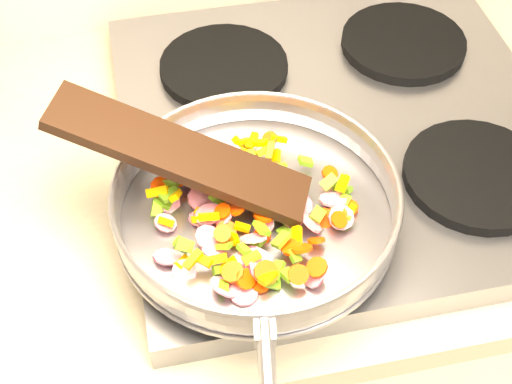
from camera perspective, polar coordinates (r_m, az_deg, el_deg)
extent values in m
cube|color=#939399|center=(1.02, 6.71, 4.83)|extent=(0.60, 0.60, 0.04)
cylinder|color=black|center=(0.88, 0.66, -1.43)|extent=(0.19, 0.19, 0.02)
cylinder|color=black|center=(0.96, 17.28, 1.31)|extent=(0.19, 0.19, 0.02)
cylinder|color=black|center=(1.07, -2.59, 9.98)|extent=(0.19, 0.19, 0.02)
cylinder|color=black|center=(1.14, 11.71, 11.63)|extent=(0.19, 0.19, 0.02)
cylinder|color=#9E9EA5|center=(0.86, 0.00, -1.90)|extent=(0.34, 0.34, 0.01)
torus|color=#9E9EA5|center=(0.84, 0.00, -0.77)|extent=(0.37, 0.37, 0.05)
torus|color=#9E9EA5|center=(0.82, 0.00, 0.18)|extent=(0.34, 0.34, 0.01)
cube|color=#9E9EA5|center=(0.72, 0.70, -11.03)|extent=(0.03, 0.03, 0.02)
cylinder|color=#FB3D02|center=(0.87, -6.20, 1.20)|extent=(0.03, 0.03, 0.02)
cube|color=#609716|center=(0.90, -4.33, 3.44)|extent=(0.02, 0.02, 0.02)
cylinder|color=#FB3D02|center=(0.78, -0.88, -6.98)|extent=(0.03, 0.03, 0.02)
cylinder|color=#DA1541|center=(0.84, 0.65, -2.61)|extent=(0.03, 0.03, 0.02)
cube|color=#E99E00|center=(0.84, -6.46, -0.27)|extent=(0.02, 0.02, 0.02)
cylinder|color=#FB3D02|center=(0.83, -2.41, -3.10)|extent=(0.04, 0.03, 0.02)
cube|color=#E99E00|center=(0.83, -7.20, -2.38)|extent=(0.02, 0.02, 0.01)
cube|color=#609716|center=(0.86, -1.63, 0.23)|extent=(0.02, 0.02, 0.02)
cylinder|color=#FB3D02|center=(0.89, 5.93, 1.49)|extent=(0.03, 0.03, 0.01)
cylinder|color=#DA1541|center=(0.82, -3.82, -3.69)|extent=(0.04, 0.04, 0.02)
cube|color=#E99E00|center=(0.82, -3.80, -1.99)|extent=(0.03, 0.01, 0.01)
cube|color=#E99E00|center=(0.89, -4.64, 2.67)|extent=(0.02, 0.02, 0.01)
cylinder|color=#FB3D02|center=(0.80, 3.60, -4.51)|extent=(0.04, 0.03, 0.02)
cylinder|color=#FB3D02|center=(0.81, -2.71, -3.37)|extent=(0.03, 0.03, 0.02)
cube|color=#609716|center=(0.89, 3.98, 2.46)|extent=(0.02, 0.02, 0.01)
cylinder|color=#FB3D02|center=(0.83, 0.48, -3.53)|extent=(0.03, 0.03, 0.02)
cylinder|color=#DA1541|center=(0.79, 0.08, -5.60)|extent=(0.05, 0.05, 0.01)
cube|color=#E99E00|center=(0.90, 0.58, 3.26)|extent=(0.02, 0.02, 0.01)
cylinder|color=#FB3D02|center=(0.84, 6.53, -1.81)|extent=(0.03, 0.03, 0.02)
cylinder|color=#DA1541|center=(0.86, -1.55, 0.46)|extent=(0.04, 0.03, 0.03)
cube|color=#E99E00|center=(0.88, -4.65, 2.14)|extent=(0.03, 0.01, 0.01)
cube|color=#609716|center=(0.80, -5.74, -4.27)|extent=(0.02, 0.02, 0.02)
cylinder|color=#FB3D02|center=(0.78, 3.41, -6.61)|extent=(0.03, 0.03, 0.02)
cube|color=#E99E00|center=(0.87, -3.22, 0.74)|extent=(0.01, 0.03, 0.02)
cylinder|color=#DA1541|center=(0.89, -5.96, 2.50)|extent=(0.03, 0.04, 0.03)
cube|color=#609716|center=(0.78, 2.61, -6.65)|extent=(0.02, 0.02, 0.01)
cylinder|color=#DA1541|center=(0.89, -4.08, 0.83)|extent=(0.05, 0.05, 0.01)
cylinder|color=#FB3D02|center=(0.92, -2.57, 2.99)|extent=(0.02, 0.02, 0.02)
cylinder|color=#FB3D02|center=(0.83, -2.69, -1.54)|extent=(0.03, 0.03, 0.02)
cube|color=#E99E00|center=(0.85, -4.27, -1.72)|extent=(0.02, 0.02, 0.01)
cylinder|color=#FB3D02|center=(0.88, 0.16, 1.09)|extent=(0.03, 0.04, 0.03)
cube|color=#E99E00|center=(0.90, 1.14, 3.35)|extent=(0.02, 0.02, 0.02)
cube|color=#609716|center=(0.78, -2.63, -7.49)|extent=(0.01, 0.02, 0.01)
cube|color=#E99E00|center=(0.88, 2.48, 0.43)|extent=(0.03, 0.02, 0.02)
cube|color=#609716|center=(0.84, 4.96, -1.80)|extent=(0.02, 0.02, 0.01)
cylinder|color=#FB3D02|center=(0.90, -4.88, 2.75)|extent=(0.03, 0.03, 0.01)
cube|color=#609716|center=(0.79, -0.36, -5.27)|extent=(0.02, 0.02, 0.02)
cube|color=#609716|center=(0.88, 6.95, 0.28)|extent=(0.02, 0.02, 0.01)
cube|color=#E99E00|center=(0.85, -7.90, 0.02)|extent=(0.03, 0.02, 0.02)
cube|color=#E99E00|center=(0.85, 3.47, -1.46)|extent=(0.02, 0.02, 0.02)
cylinder|color=#DA1541|center=(0.84, -3.85, -1.78)|extent=(0.04, 0.04, 0.02)
cube|color=#609716|center=(0.86, 0.07, 1.04)|extent=(0.02, 0.02, 0.02)
cube|color=#609716|center=(0.80, -2.86, -6.27)|extent=(0.02, 0.01, 0.02)
cube|color=#E99E00|center=(0.82, -1.73, -3.81)|extent=(0.01, 0.02, 0.02)
cube|color=#E99E00|center=(0.91, 1.62, 2.88)|extent=(0.02, 0.02, 0.01)
cylinder|color=#FB3D02|center=(0.83, 6.67, -2.22)|extent=(0.02, 0.03, 0.02)
cube|color=#E99E00|center=(0.92, -0.32, 4.09)|extent=(0.02, 0.03, 0.01)
cube|color=#609716|center=(0.82, 0.15, -4.06)|extent=(0.02, 0.02, 0.02)
cube|color=#E99E00|center=(0.77, 0.98, -6.83)|extent=(0.03, 0.02, 0.01)
cylinder|color=#DA1541|center=(0.80, -0.67, -5.12)|extent=(0.04, 0.04, 0.02)
cube|color=#609716|center=(0.85, -6.93, -0.19)|extent=(0.03, 0.02, 0.01)
cube|color=#609716|center=(0.87, -3.21, 1.68)|extent=(0.02, 0.02, 0.02)
cube|color=#609716|center=(0.88, -6.24, 2.17)|extent=(0.02, 0.02, 0.02)
cylinder|color=#FB3D02|center=(0.87, 0.03, 2.10)|extent=(0.03, 0.03, 0.01)
cube|color=#609716|center=(0.84, 7.27, -1.79)|extent=(0.02, 0.02, 0.01)
cylinder|color=#DA1541|center=(0.80, -0.77, -6.17)|extent=(0.03, 0.03, 0.02)
cube|color=#609716|center=(0.86, -6.81, 0.75)|extent=(0.02, 0.02, 0.01)
cylinder|color=#DA1541|center=(0.88, 0.59, 0.81)|extent=(0.04, 0.04, 0.01)
cube|color=#609716|center=(0.86, -7.94, -1.25)|extent=(0.02, 0.03, 0.02)
cylinder|color=#DA1541|center=(0.83, 4.47, -2.50)|extent=(0.03, 0.04, 0.03)
cube|color=#609716|center=(0.81, 0.46, -2.92)|extent=(0.02, 0.02, 0.02)
cylinder|color=#DA1541|center=(0.86, -4.46, -0.52)|extent=(0.04, 0.04, 0.02)
cylinder|color=#DA1541|center=(0.78, -1.01, -8.10)|extent=(0.05, 0.05, 0.01)
cylinder|color=#DA1541|center=(0.78, -2.59, -7.60)|extent=(0.04, 0.04, 0.03)
cube|color=#609716|center=(0.81, -2.56, -4.30)|extent=(0.02, 0.02, 0.02)
cube|color=#E99E00|center=(0.90, -2.05, 2.94)|extent=(0.02, 0.02, 0.02)
cube|color=#609716|center=(0.83, 2.41, -3.26)|extent=(0.02, 0.03, 0.02)
cube|color=#E99E00|center=(0.93, -1.07, 4.03)|extent=(0.02, 0.02, 0.02)
cylinder|color=#FB3D02|center=(0.91, 1.11, 4.29)|extent=(0.02, 0.02, 0.02)
cylinder|color=#FB3D02|center=(0.79, 0.36, -7.49)|extent=(0.03, 0.03, 0.01)
cylinder|color=#DA1541|center=(0.82, -7.13, -5.15)|extent=(0.04, 0.04, 0.02)
cube|color=#609716|center=(0.80, 2.02, -3.84)|extent=(0.03, 0.02, 0.01)
cube|color=#E99E00|center=(0.79, -5.07, -5.39)|extent=(0.03, 0.02, 0.01)
cylinder|color=#DA1541|center=(0.89, -5.39, 1.50)|extent=(0.04, 0.04, 0.02)
cylinder|color=#FB3D02|center=(0.80, 2.87, -4.44)|extent=(0.03, 0.03, 0.01)
cube|color=#E99E00|center=(0.84, -4.50, -2.14)|extent=(0.02, 0.01, 0.01)
cube|color=#E99E00|center=(0.86, 6.95, 0.68)|extent=(0.02, 0.02, 0.02)
cylinder|color=#DA1541|center=(0.86, 6.18, -0.60)|extent=(0.05, 0.04, 0.02)
cube|color=#609716|center=(0.83, -5.93, -4.12)|extent=(0.02, 0.02, 0.01)
cylinder|color=#DA1541|center=(0.80, -5.76, -6.35)|extent=(0.04, 0.04, 0.02)
cube|color=#609716|center=(0.91, -3.95, 3.22)|extent=(0.01, 0.02, 0.01)
cylinder|color=#FB3D02|center=(0.78, 4.90, -6.02)|extent=(0.03, 0.03, 0.02)
cylinder|color=#DA1541|center=(0.79, 0.47, -6.03)|extent=(0.03, 0.04, 0.03)
cube|color=#E99E00|center=(0.91, 0.16, 3.95)|extent=(0.03, 0.02, 0.02)
cylinder|color=#FB3D02|center=(0.89, -3.08, 2.57)|extent=(0.03, 0.03, 0.02)
cylinder|color=#FB3D02|center=(0.83, -1.57, -1.29)|extent=(0.02, 0.03, 0.02)
cylinder|color=#DA1541|center=(0.83, -2.74, -1.88)|extent=(0.03, 0.03, 0.02)
cube|color=#E99E00|center=(0.80, -2.19, -5.86)|extent=(0.02, 0.02, 0.02)
cylinder|color=#DA1541|center=(0.81, -0.19, -3.71)|extent=(0.04, 0.03, 0.02)
cube|color=#609716|center=(0.79, 1.68, -6.30)|extent=(0.02, 0.03, 0.02)
cylinder|color=#FB3D02|center=(0.82, 4.84, -3.88)|extent=(0.03, 0.02, 0.02)
cylinder|color=#FB3D02|center=(0.86, 2.69, 0.38)|extent=(0.02, 0.02, 0.02)
cube|color=#609716|center=(0.79, 1.36, -7.27)|extent=(0.02, 0.02, 0.01)
cube|color=#E99E00|center=(0.91, 1.83, 4.27)|extent=(0.02, 0.01, 0.02)
cylinder|color=#FB3D02|center=(0.78, 0.84, -6.45)|extent=(0.03, 0.03, 0.02)
cylinder|color=#FB3D02|center=(0.88, -3.60, 2.13)|extent=(0.02, 0.02, 0.02)
cylinder|color=#FB3D02|center=(0.86, 7.48, -1.25)|extent=(0.03, 0.03, 0.01)
cube|color=#E99E00|center=(0.79, -4.25, -5.46)|extent=(0.02, 0.02, 0.01)
cube|color=#609716|center=(0.86, -7.38, -0.80)|extent=(0.02, 0.02, 0.02)
cylinder|color=#DA1541|center=(0.90, -1.93, 3.25)|extent=(0.03, 0.03, 0.01)
cube|color=#E99E00|center=(0.81, -5.93, -5.63)|extent=(0.02, 0.02, 0.01)
cube|color=#E99E00|center=(0.80, -3.26, -5.41)|extent=(0.03, 0.02, 0.02)
cylinder|color=#DA1541|center=(0.87, -6.93, -0.87)|extent=(0.04, 0.04, 0.02)
cylinder|color=#FB3D02|center=(0.87, 0.93, -0.19)|extent=(0.03, 0.03, 0.02)
cube|color=#E99E00|center=(0.89, -0.96, 3.10)|extent=(0.01, 0.02, 0.02)
cylinder|color=#DA1541|center=(0.84, 6.84, -2.04)|extent=(0.04, 0.04, 0.02)
cylinder|color=#FB3D02|center=(0.90, -4.58, 1.54)|extent=(0.03, 0.03, 0.02)
cube|color=#609716|center=(0.80, 3.12, -5.10)|extent=(0.02, 0.02, 0.01)
cube|color=#E99E00|center=(0.83, -1.11, -2.84)|extent=(0.02, 0.01, 0.01)
cube|color=#609716|center=(0.87, 2.03, 1.71)|extent=(0.02, 0.02, 0.01)
cylinder|color=#FB3D02|center=(0.88, -5.90, 2.03)|extent=(0.03, 0.03, 0.02)
cube|color=#609716|center=(0.90, -0.55, 3.07)|extent=(0.02, 0.02, 0.01)
cube|color=#E99E00|center=(0.85, 7.50, -1.54)|extent=(0.02, 0.02, 0.01)
cylinder|color=#FB3D02|center=(0.78, -1.89, -6.40)|extent=(0.03, 0.03, 0.01)
cylinder|color=#FB3D02|center=(0.86, -7.58, 0.37)|extent=(0.03, 0.03, 0.03)
cube|color=#609716|center=(0.80, -0.99, -4.61)|extent=(0.02, 0.02, 0.01)
cube|color=#E99E00|center=(0.88, -2.83, 1.44)|extent=(0.03, 0.02, 0.02)
cube|color=#E99E00|center=(0.84, 0.78, -1.27)|extent=(0.01, 0.02, 0.01)
cylinder|color=#FB3D02|center=(0.85, 5.52, -2.09)|extent=(0.03, 0.03, 0.02)
cylinder|color=#DA1541|center=(0.87, -6.42, 1.19)|extent=(0.03, 0.03, 0.02)
cylinder|color=#DA1541|center=(0.85, -4.48, -2.11)|extent=(0.04, 0.04, 0.01)
cylinder|color=#DA1541|center=(0.81, -3.50, -4.58)|extent=(0.03, 0.03, 0.01)
cylinder|color=#FB3D02|center=(0.85, 0.41, -0.80)|extent=(0.03, 0.03, 0.02)
cylinder|color=#DA1541|center=(0.84, -7.25, -2.45)|extent=(0.04, 0.04, 0.02)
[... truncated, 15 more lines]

